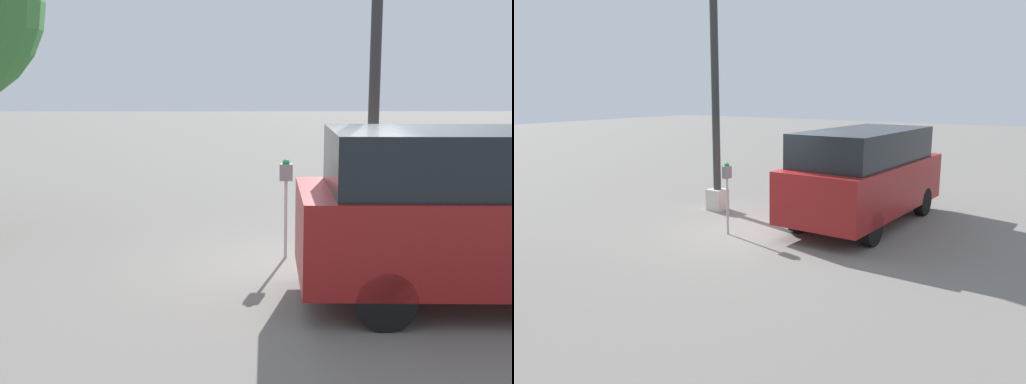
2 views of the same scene
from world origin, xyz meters
TOP-DOWN VIEW (x-y plane):
  - ground_plane at (0.00, 0.00)m, footprint 80.00×80.00m
  - parking_meter_near at (-0.50, 0.68)m, footprint 0.20×0.11m
  - lamp_post at (1.15, 2.36)m, footprint 0.44×0.44m
  - parked_van at (2.02, -1.39)m, footprint 5.04×2.07m

SIDE VIEW (x-z plane):
  - ground_plane at x=0.00m, z-range 0.00..0.00m
  - parking_meter_near at x=-0.50m, z-range 0.37..1.95m
  - parked_van at x=2.02m, z-range 0.09..2.30m
  - lamp_post at x=1.15m, z-range -0.73..5.47m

